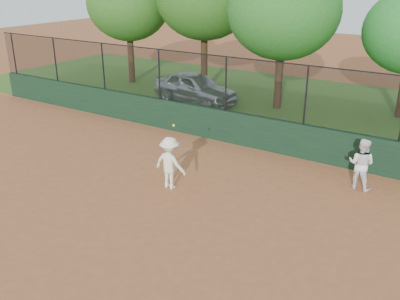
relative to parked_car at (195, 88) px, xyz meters
The scene contains 9 objects.
ground 10.85m from the parked_car, 66.22° to the right, with size 80.00×80.00×0.00m, color #A35B34.
back_wall 5.86m from the parked_car, 41.83° to the right, with size 26.00×0.20×1.20m, color #16311D.
grass_strip 4.90m from the parked_car, 25.63° to the left, with size 36.00×12.00×0.01m, color #2F571B.
parked_car is the anchor object (origin of this frame).
player_second 10.52m from the parked_car, 29.74° to the right, with size 0.75×0.59×1.55m, color white.
player_main 9.28m from the parked_car, 61.57° to the right, with size 1.03×0.62×2.13m.
fence_assembly 6.02m from the parked_car, 42.01° to the right, with size 26.00×0.06×2.00m.
tree_0 6.74m from the parked_car, 162.56° to the left, with size 4.69×4.27×6.39m.
tree_2 5.41m from the parked_car, 18.69° to the left, with size 5.00×4.55×6.57m.
Camera 1 is at (7.14, -7.83, 5.96)m, focal length 40.00 mm.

